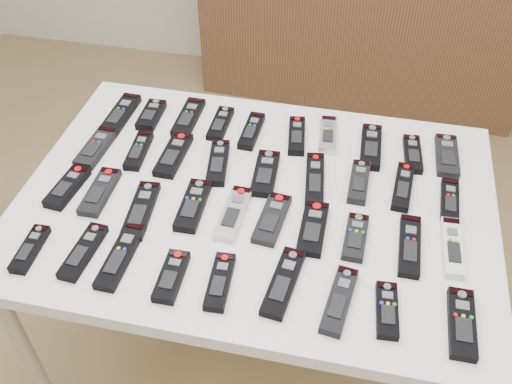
% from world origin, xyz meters
% --- Properties ---
extents(ground, '(4.00, 4.00, 0.00)m').
position_xyz_m(ground, '(0.00, 0.00, 0.00)').
color(ground, olive).
rests_on(ground, ground).
extents(table, '(1.25, 0.88, 0.78)m').
position_xyz_m(table, '(0.14, 0.05, 0.72)').
color(table, white).
rests_on(table, ground).
extents(sideboard, '(1.68, 0.46, 0.83)m').
position_xyz_m(sideboard, '(0.33, 1.78, 0.42)').
color(sideboard, '#4A2C1D').
rests_on(sideboard, ground).
extents(remote_0, '(0.06, 0.20, 0.02)m').
position_xyz_m(remote_0, '(-0.35, 0.31, 0.79)').
color(remote_0, black).
rests_on(remote_0, table).
extents(remote_1, '(0.06, 0.14, 0.02)m').
position_xyz_m(remote_1, '(-0.26, 0.33, 0.79)').
color(remote_1, black).
rests_on(remote_1, table).
extents(remote_2, '(0.06, 0.19, 0.02)m').
position_xyz_m(remote_2, '(-0.14, 0.34, 0.79)').
color(remote_2, black).
rests_on(remote_2, table).
extents(remote_3, '(0.05, 0.16, 0.02)m').
position_xyz_m(remote_3, '(-0.04, 0.33, 0.79)').
color(remote_3, black).
rests_on(remote_3, table).
extents(remote_4, '(0.05, 0.17, 0.02)m').
position_xyz_m(remote_4, '(0.06, 0.32, 0.79)').
color(remote_4, black).
rests_on(remote_4, table).
extents(remote_5, '(0.07, 0.17, 0.02)m').
position_xyz_m(remote_5, '(0.20, 0.32, 0.79)').
color(remote_5, black).
rests_on(remote_5, table).
extents(remote_6, '(0.06, 0.16, 0.02)m').
position_xyz_m(remote_6, '(0.29, 0.34, 0.79)').
color(remote_6, '#B7B7BC').
rests_on(remote_6, table).
extents(remote_7, '(0.06, 0.19, 0.02)m').
position_xyz_m(remote_7, '(0.42, 0.31, 0.79)').
color(remote_7, black).
rests_on(remote_7, table).
extents(remote_8, '(0.06, 0.16, 0.02)m').
position_xyz_m(remote_8, '(0.54, 0.31, 0.79)').
color(remote_8, black).
rests_on(remote_8, table).
extents(remote_9, '(0.06, 0.18, 0.02)m').
position_xyz_m(remote_9, '(0.63, 0.32, 0.79)').
color(remote_9, black).
rests_on(remote_9, table).
extents(remote_10, '(0.07, 0.17, 0.02)m').
position_xyz_m(remote_10, '(-0.36, 0.14, 0.79)').
color(remote_10, black).
rests_on(remote_10, table).
extents(remote_11, '(0.06, 0.16, 0.02)m').
position_xyz_m(remote_11, '(-0.23, 0.16, 0.79)').
color(remote_11, black).
rests_on(remote_11, table).
extents(remote_12, '(0.06, 0.19, 0.02)m').
position_xyz_m(remote_12, '(-0.13, 0.16, 0.79)').
color(remote_12, black).
rests_on(remote_12, table).
extents(remote_13, '(0.08, 0.18, 0.02)m').
position_xyz_m(remote_13, '(0.01, 0.15, 0.79)').
color(remote_13, black).
rests_on(remote_13, table).
extents(remote_14, '(0.07, 0.18, 0.02)m').
position_xyz_m(remote_14, '(0.14, 0.14, 0.79)').
color(remote_14, black).
rests_on(remote_14, table).
extents(remote_15, '(0.07, 0.21, 0.02)m').
position_xyz_m(remote_15, '(0.28, 0.14, 0.79)').
color(remote_15, black).
rests_on(remote_15, table).
extents(remote_16, '(0.05, 0.16, 0.02)m').
position_xyz_m(remote_16, '(0.40, 0.16, 0.79)').
color(remote_16, black).
rests_on(remote_16, table).
extents(remote_17, '(0.06, 0.18, 0.02)m').
position_xyz_m(remote_17, '(0.52, 0.16, 0.79)').
color(remote_17, black).
rests_on(remote_17, table).
extents(remote_18, '(0.05, 0.16, 0.02)m').
position_xyz_m(remote_18, '(0.64, 0.13, 0.79)').
color(remote_18, black).
rests_on(remote_18, table).
extents(remote_19, '(0.07, 0.16, 0.02)m').
position_xyz_m(remote_19, '(-0.36, -0.03, 0.79)').
color(remote_19, black).
rests_on(remote_19, table).
extents(remote_20, '(0.06, 0.17, 0.02)m').
position_xyz_m(remote_20, '(-0.27, -0.03, 0.79)').
color(remote_20, black).
rests_on(remote_20, table).
extents(remote_21, '(0.07, 0.20, 0.02)m').
position_xyz_m(remote_21, '(-0.14, -0.07, 0.79)').
color(remote_21, black).
rests_on(remote_21, table).
extents(remote_22, '(0.06, 0.18, 0.02)m').
position_xyz_m(remote_22, '(-0.01, -0.03, 0.79)').
color(remote_22, black).
rests_on(remote_22, table).
extents(remote_23, '(0.06, 0.19, 0.02)m').
position_xyz_m(remote_23, '(0.09, -0.03, 0.79)').
color(remote_23, '#B7B7BC').
rests_on(remote_23, table).
extents(remote_24, '(0.08, 0.18, 0.02)m').
position_xyz_m(remote_24, '(0.19, -0.03, 0.79)').
color(remote_24, black).
rests_on(remote_24, table).
extents(remote_25, '(0.06, 0.17, 0.02)m').
position_xyz_m(remote_25, '(0.30, -0.04, 0.79)').
color(remote_25, black).
rests_on(remote_25, table).
extents(remote_26, '(0.06, 0.15, 0.02)m').
position_xyz_m(remote_26, '(0.41, -0.05, 0.79)').
color(remote_26, black).
rests_on(remote_26, table).
extents(remote_27, '(0.05, 0.19, 0.02)m').
position_xyz_m(remote_27, '(0.54, -0.05, 0.79)').
color(remote_27, black).
rests_on(remote_27, table).
extents(remote_28, '(0.05, 0.18, 0.02)m').
position_xyz_m(remote_28, '(0.64, -0.03, 0.79)').
color(remote_28, silver).
rests_on(remote_28, table).
extents(remote_29, '(0.05, 0.15, 0.02)m').
position_xyz_m(remote_29, '(-0.35, -0.25, 0.79)').
color(remote_29, black).
rests_on(remote_29, table).
extents(remote_30, '(0.06, 0.18, 0.02)m').
position_xyz_m(remote_30, '(-0.23, -0.23, 0.79)').
color(remote_30, black).
rests_on(remote_30, table).
extents(remote_31, '(0.06, 0.20, 0.02)m').
position_xyz_m(remote_31, '(-0.13, -0.22, 0.79)').
color(remote_31, black).
rests_on(remote_31, table).
extents(remote_32, '(0.05, 0.14, 0.02)m').
position_xyz_m(remote_32, '(0.00, -0.26, 0.79)').
color(remote_32, black).
rests_on(remote_32, table).
extents(remote_33, '(0.06, 0.16, 0.02)m').
position_xyz_m(remote_33, '(0.12, -0.25, 0.79)').
color(remote_33, black).
rests_on(remote_33, table).
extents(remote_34, '(0.08, 0.20, 0.02)m').
position_xyz_m(remote_34, '(0.26, -0.22, 0.79)').
color(remote_34, black).
rests_on(remote_34, table).
extents(remote_35, '(0.07, 0.19, 0.02)m').
position_xyz_m(remote_35, '(0.39, -0.24, 0.79)').
color(remote_35, black).
rests_on(remote_35, table).
extents(remote_36, '(0.06, 0.14, 0.02)m').
position_xyz_m(remote_36, '(0.49, -0.25, 0.79)').
color(remote_36, black).
rests_on(remote_36, table).
extents(remote_37, '(0.06, 0.17, 0.02)m').
position_xyz_m(remote_37, '(0.65, -0.25, 0.79)').
color(remote_37, black).
rests_on(remote_37, table).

